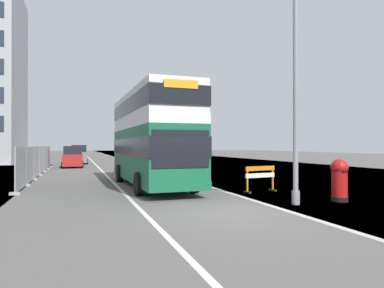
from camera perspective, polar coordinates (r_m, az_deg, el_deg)
ground at (r=11.70m, az=8.88°, el=-10.98°), size 140.00×280.00×0.10m
double_decker_bus at (r=18.39m, az=-6.69°, el=1.12°), size 2.96×10.40×4.82m
lamppost_foreground at (r=13.33m, az=16.53°, el=9.33°), size 0.29×0.70×9.17m
red_pillar_postbox at (r=14.49m, az=22.91°, el=-5.16°), size 0.65×0.65×1.62m
roadworks_barrier at (r=16.33m, az=11.05°, el=-5.09°), size 1.67×0.72×1.18m
construction_site_fence at (r=26.98m, az=-23.66°, el=-2.59°), size 0.44×20.60×2.11m
car_oncoming_near at (r=36.03m, az=-18.88°, el=-2.08°), size 1.99×4.11×2.08m
car_receding_mid at (r=42.73m, az=-17.96°, el=-1.73°), size 1.95×4.18×2.18m
bare_tree_far_verge_near at (r=53.31m, az=-28.15°, el=0.07°), size 2.52×2.40×4.67m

